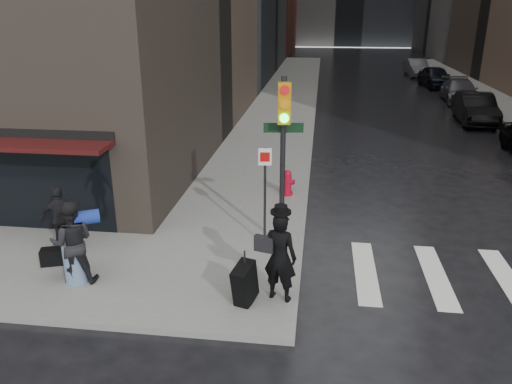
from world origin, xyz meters
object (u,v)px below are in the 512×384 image
Objects in this scene: man_jeans at (72,242)px; traffic_light at (282,141)px; fire_hydrant at (287,184)px; parked_car_3 at (460,91)px; parked_car_4 at (435,77)px; man_greycoat at (61,218)px; man_overcoat at (273,261)px; parked_car_5 at (416,68)px; parked_car_2 at (475,108)px.

traffic_light is (4.30, 2.33, 1.77)m from man_jeans.
fire_hydrant is at bearing -144.09° from man_jeans.
parked_car_4 is (-0.25, 6.47, 0.07)m from parked_car_3.
man_greycoat reaches higher than parked_car_4.
man_greycoat is at bearing -0.05° from man_overcoat.
man_jeans is 34.45m from parked_car_4.
traffic_light is at bearing -107.67° from parked_car_5.
parked_car_5 is at bearing -127.62° from man_greycoat.
man_jeans reaches higher than parked_car_4.
man_jeans reaches higher than parked_car_2.
parked_car_2 is at bearing -99.00° from man_overcoat.
parked_car_5 is (0.16, 19.40, -0.03)m from parked_car_2.
traffic_light is 36.90m from parked_car_5.
man_jeans is 0.42× the size of parked_car_4.
parked_car_2 is 0.97× the size of parked_car_3.
parked_car_3 is (14.13, 25.06, -0.39)m from man_jeans.
parked_car_4 is (9.52, 31.70, -0.26)m from man_overcoat.
parked_car_4 reaches higher than parked_car_3.
fire_hydrant is at bearing -113.96° from parked_car_3.
parked_car_2 is at bearing -97.23° from parked_car_4.
parked_car_2 is at bearing 53.72° from traffic_light.
parked_car_4 is at bearing -90.06° from parked_car_5.
parked_car_2 is at bearing -144.66° from man_jeans.
man_overcoat is 4.36m from man_jeans.
parked_car_4 is at bearing 64.68° from traffic_light.
parked_car_2 is 1.04× the size of parked_car_5.
man_overcoat is 1.27× the size of man_greycoat.
parked_car_2 is 12.94m from parked_car_4.
parked_car_4 is (9.58, 29.19, -2.10)m from traffic_light.
man_greycoat is 0.37× the size of parked_car_5.
man_overcoat is 0.50× the size of traffic_light.
man_jeans reaches higher than fire_hydrant.
man_overcoat reaches higher than parked_car_5.
parked_car_2 reaches higher than parked_car_4.
man_jeans is 28.77m from parked_car_3.
parked_car_5 is (-0.35, 6.47, -0.03)m from parked_car_4.
man_greycoat is 39.34m from parked_car_5.
man_jeans is 0.45× the size of traffic_light.
man_overcoat is 5.61m from man_greycoat.
parked_car_2 is (14.38, 17.15, -0.20)m from man_greycoat.
parked_car_4 is at bearing 69.29° from fire_hydrant.
parked_car_5 is (14.54, 36.55, -0.23)m from man_greycoat.
traffic_light is 5.07× the size of fire_hydrant.
parked_car_3 reaches higher than fire_hydrant.
man_jeans reaches higher than parked_car_3.
man_overcoat is 2.55× the size of fire_hydrant.
man_jeans is 22.90m from parked_car_2.
man_jeans is at bearing -112.76° from parked_car_5.
fire_hydrant is (-0.13, 6.18, -0.52)m from man_overcoat.
parked_car_5 is (9.17, 38.17, -0.29)m from man_overcoat.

